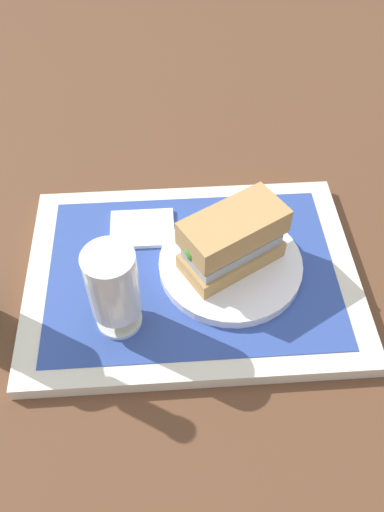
% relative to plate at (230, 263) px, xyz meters
% --- Properties ---
extents(ground_plane, '(3.00, 3.00, 0.00)m').
position_rel_plate_xyz_m(ground_plane, '(0.05, 0.00, -0.03)').
color(ground_plane, brown).
extents(tray, '(0.44, 0.32, 0.02)m').
position_rel_plate_xyz_m(tray, '(0.05, 0.00, -0.02)').
color(tray, beige).
rests_on(tray, ground_plane).
extents(placemat, '(0.38, 0.27, 0.00)m').
position_rel_plate_xyz_m(placemat, '(0.05, 0.00, -0.01)').
color(placemat, '#2D4793').
rests_on(placemat, tray).
extents(plate, '(0.19, 0.19, 0.01)m').
position_rel_plate_xyz_m(plate, '(0.00, 0.00, 0.00)').
color(plate, white).
rests_on(plate, placemat).
extents(sandwich, '(0.14, 0.12, 0.08)m').
position_rel_plate_xyz_m(sandwich, '(0.00, 0.00, 0.05)').
color(sandwich, tan).
rests_on(sandwich, plate).
extents(beer_glass, '(0.06, 0.06, 0.12)m').
position_rel_plate_xyz_m(beer_glass, '(0.15, 0.08, 0.06)').
color(beer_glass, silver).
rests_on(beer_glass, placemat).
extents(napkin_folded, '(0.09, 0.07, 0.01)m').
position_rel_plate_xyz_m(napkin_folded, '(0.12, -0.07, -0.00)').
color(napkin_folded, white).
rests_on(napkin_folded, placemat).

